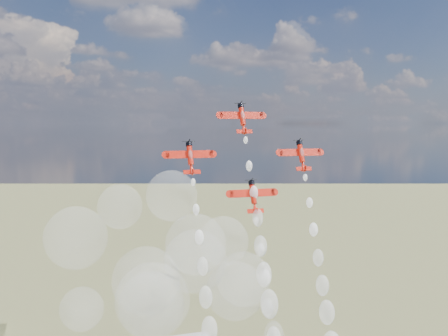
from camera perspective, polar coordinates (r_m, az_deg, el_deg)
plane_lead at (r=130.31m, az=2.01°, el=5.49°), size 11.41×5.32×7.73m
plane_left at (r=122.64m, az=-3.69°, el=1.20°), size 11.41×5.32×7.73m
plane_right at (r=132.60m, az=8.41°, el=1.43°), size 11.41×5.32×7.73m
plane_slot at (r=124.23m, az=3.20°, el=-3.04°), size 11.41×5.32×7.73m
drifted_smoke_cloud at (r=153.81m, az=-6.05°, el=-10.94°), size 62.36×35.56×50.32m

